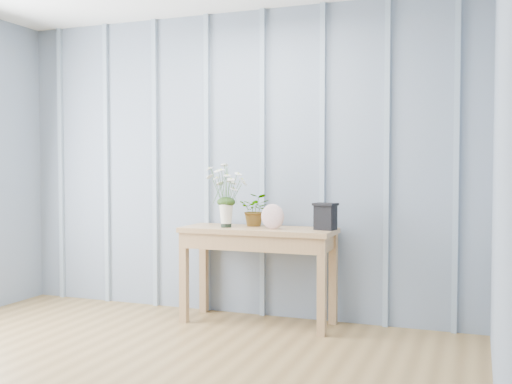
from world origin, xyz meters
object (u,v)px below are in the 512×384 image
at_px(sideboard, 258,242).
at_px(daisy_vase, 226,186).
at_px(carved_box, 325,216).
at_px(felt_disc_vessel, 273,217).

height_order(sideboard, daisy_vase, daisy_vase).
bearing_deg(daisy_vase, carved_box, 5.99).
bearing_deg(carved_box, sideboard, -177.83).
bearing_deg(felt_disc_vessel, sideboard, 160.72).
distance_m(sideboard, daisy_vase, 0.50).
xyz_separation_m(sideboard, carved_box, (0.53, 0.02, 0.22)).
bearing_deg(sideboard, carved_box, 2.17).
relative_size(sideboard, carved_box, 5.93).
bearing_deg(carved_box, felt_disc_vessel, -166.97).
bearing_deg(felt_disc_vessel, carved_box, 19.83).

